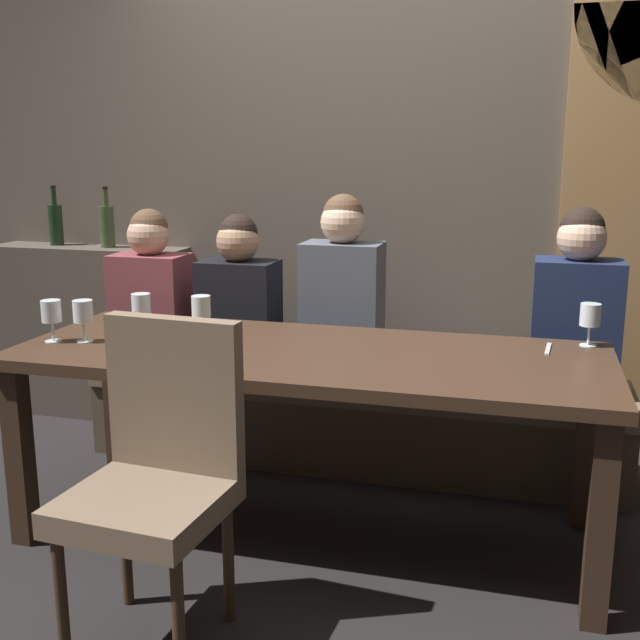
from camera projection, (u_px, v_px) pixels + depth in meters
ground at (309, 532)px, 3.03m from camera, size 9.00×9.00×0.00m
back_wall_tiled at (376, 143)px, 3.85m from camera, size 6.00×0.12×3.00m
back_counter at (94, 331)px, 4.30m from camera, size 1.10×0.28×0.95m
dining_table at (309, 373)px, 2.89m from camera, size 2.20×0.84×0.74m
banquette_bench at (350, 418)px, 3.64m from camera, size 2.50×0.44×0.45m
chair_near_side at (158, 463)px, 2.30m from camera, size 0.47×0.47×0.98m
diner_redhead at (151, 290)px, 3.76m from camera, size 0.36×0.24×0.74m
diner_bearded at (239, 296)px, 3.64m from camera, size 0.36×0.24×0.73m
diner_far_end at (342, 290)px, 3.53m from camera, size 0.36×0.24×0.83m
diner_near_end at (577, 306)px, 3.25m from camera, size 0.36×0.24×0.79m
wine_bottle_dark_red at (56, 223)px, 4.25m from camera, size 0.08×0.08×0.33m
wine_bottle_pale_label at (107, 225)px, 4.15m from camera, size 0.08×0.08×0.33m
wine_glass_center_front at (590, 316)px, 2.91m from camera, size 0.08×0.08×0.16m
wine_glass_end_right at (141, 305)px, 3.10m from camera, size 0.08×0.08×0.16m
wine_glass_end_left at (51, 312)px, 2.97m from camera, size 0.08×0.08×0.16m
wine_glass_center_back at (201, 308)px, 3.06m from camera, size 0.08×0.08×0.16m
wine_glass_far_left at (83, 313)px, 2.97m from camera, size 0.08×0.08×0.16m
fork_on_table at (548, 349)px, 2.88m from camera, size 0.03×0.17×0.01m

